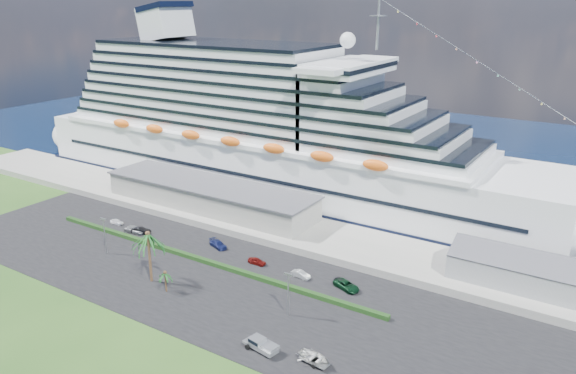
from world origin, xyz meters
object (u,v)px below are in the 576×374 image
Objects in this scene: boat_trailer at (314,358)px; pickup_truck at (261,344)px; cruise_ship at (271,135)px; parked_car_3 at (218,244)px.

pickup_truck is at bearing -170.93° from boat_trailer.
cruise_ship is 30.11× the size of boat_trailer.
parked_car_3 is 41.12m from pickup_truck.
parked_car_3 is 0.85× the size of pickup_truck.
pickup_truck is at bearing -57.14° from cruise_ship.
pickup_truck is 0.98× the size of boat_trailer.
cruise_ship is 45.07m from parked_car_3.
boat_trailer is at bearing 9.07° from pickup_truck.
cruise_ship is at bearing 37.58° from parked_car_3.
pickup_truck is (30.96, -27.05, 0.38)m from parked_car_3.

